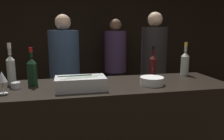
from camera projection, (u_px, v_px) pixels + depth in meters
The scene contains 12 objects.
wall_back_chalkboard at pixel (86, 37), 4.25m from camera, with size 6.40×0.06×2.80m.
ice_bin_with_bottles at pixel (80, 82), 1.73m from camera, with size 0.40×0.21×0.11m.
bowl_white at pixel (152, 81), 1.89m from camera, with size 0.20×0.20×0.07m.
wine_glass at pixel (2, 78), 1.61m from camera, with size 0.07×0.07×0.17m.
candle_votive at pixel (16, 85), 1.77m from camera, with size 0.07×0.07×0.05m.
red_wine_bottle_burgundy at pixel (32, 71), 1.85m from camera, with size 0.08×0.08×0.33m.
rose_wine_bottle at pixel (185, 62), 2.27m from camera, with size 0.08×0.08×0.34m.
white_wine_bottle at pixel (11, 68), 1.89m from camera, with size 0.07×0.07×0.36m.
red_wine_bottle_black_foil at pixel (153, 66), 2.11m from camera, with size 0.07×0.07×0.32m.
person_in_hoodie at pixel (153, 67), 3.22m from camera, with size 0.37×0.37×1.80m.
person_blond_tee at pixel (115, 63), 3.95m from camera, with size 0.39×0.39×1.74m.
person_grey_polo at pixel (65, 72), 3.03m from camera, with size 0.41×0.41×1.76m.
Camera 1 is at (-0.39, -1.50, 1.57)m, focal length 35.00 mm.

